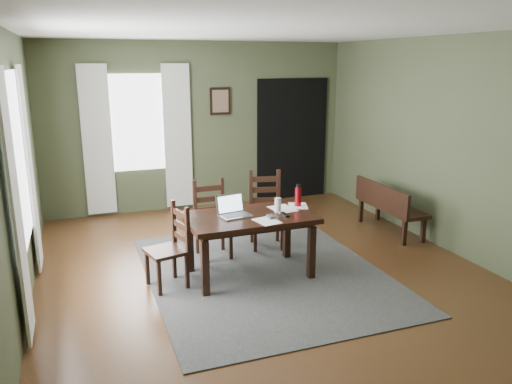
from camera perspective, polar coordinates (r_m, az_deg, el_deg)
name	(u,v)px	position (r m, az deg, el deg)	size (l,w,h in m)	color
ground	(265,274)	(5.86, 1.02, -9.30)	(5.00, 6.00, 0.01)	#492C16
room_shell	(266,117)	(5.39, 1.11, 8.56)	(5.02, 6.02, 2.71)	#454E33
rug	(265,273)	(5.86, 1.02, -9.20)	(2.60, 3.20, 0.01)	#3B3B3B
dining_table	(250,223)	(5.59, -0.74, -3.52)	(1.43, 0.87, 0.71)	black
chair_end	(170,248)	(5.45, -9.76, -6.29)	(0.48, 0.48, 0.90)	black
chair_back_left	(212,220)	(6.23, -5.03, -3.21)	(0.42, 0.42, 0.95)	black
chair_back_right	(266,211)	(6.54, 1.17, -2.13)	(0.51, 0.52, 0.99)	black
bench	(388,204)	(7.32, 14.80, -1.29)	(0.40, 1.26, 0.71)	black
laptop	(233,210)	(5.54, -2.66, -2.09)	(0.38, 0.32, 0.23)	#B7B7BC
computer_mouse	(271,217)	(5.45, 1.67, -2.84)	(0.06, 0.10, 0.03)	#3F3F42
tv_remote	(285,215)	(5.56, 3.31, -2.60)	(0.05, 0.17, 0.02)	black
drinking_glass	(278,205)	(5.65, 2.52, -1.50)	(0.07, 0.07, 0.17)	silver
water_bottle	(298,196)	(5.89, 4.84, -0.47)	(0.10, 0.10, 0.26)	#9D0C16
paper_c	(283,209)	(5.80, 3.06, -1.92)	(0.25, 0.32, 0.00)	white
paper_d	(298,206)	(5.93, 4.80, -1.58)	(0.22, 0.28, 0.00)	white
paper_e	(267,221)	(5.35, 1.25, -3.34)	(0.22, 0.29, 0.00)	white
window_left	(18,161)	(5.30, -25.57, 3.17)	(0.01, 1.30, 1.70)	white
window_back	(137,123)	(8.07, -13.41, 7.70)	(1.00, 0.01, 1.50)	white
curtain_left_near	(16,209)	(4.56, -25.71, -1.77)	(0.03, 0.48, 2.30)	silver
curtain_left_far	(30,170)	(6.15, -24.41, 2.33)	(0.03, 0.48, 2.30)	silver
curtain_back_left	(97,141)	(8.03, -17.69, 5.56)	(0.44, 0.03, 2.30)	silver
curtain_back_right	(178,137)	(8.17, -8.94, 6.22)	(0.44, 0.03, 2.30)	silver
framed_picture	(220,101)	(8.31, -4.11, 10.32)	(0.34, 0.03, 0.44)	black
doorway_back	(292,139)	(8.83, 4.14, 6.01)	(1.30, 0.03, 2.10)	black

